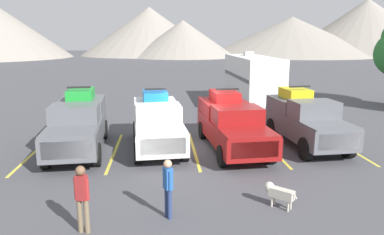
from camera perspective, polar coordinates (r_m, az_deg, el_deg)
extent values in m
plane|color=#47474C|center=(16.42, 0.18, -4.57)|extent=(240.00, 240.00, 0.00)
cube|color=#595B60|center=(16.31, -17.07, -1.99)|extent=(2.43, 5.93, 0.90)
cube|color=#595B60|center=(14.19, -18.31, -2.13)|extent=(2.03, 1.76, 0.08)
cube|color=#595B60|center=(15.62, -17.52, 0.50)|extent=(1.98, 1.65, 0.77)
cube|color=slate|center=(15.03, -17.85, 0.18)|extent=(1.76, 0.35, 0.57)
cube|color=#595B60|center=(17.66, -16.56, 1.68)|extent=(2.15, 2.81, 0.65)
cube|color=silver|center=(13.56, -18.69, -4.76)|extent=(1.69, 0.19, 0.63)
cylinder|color=black|center=(14.43, -14.39, -5.52)|extent=(0.35, 0.90, 0.89)
cylinder|color=black|center=(14.73, -21.52, -5.65)|extent=(0.35, 0.90, 0.89)
cylinder|color=black|center=(18.21, -13.32, -1.77)|extent=(0.35, 0.90, 0.89)
cylinder|color=black|center=(18.44, -18.99, -1.94)|extent=(0.35, 0.90, 0.89)
cube|color=green|center=(17.57, -16.67, 3.44)|extent=(1.22, 1.78, 0.45)
cylinder|color=black|center=(16.94, -15.42, 3.18)|extent=(0.21, 0.45, 0.44)
cylinder|color=black|center=(17.07, -18.41, 3.06)|extent=(0.21, 0.45, 0.44)
cylinder|color=black|center=(18.10, -15.03, 3.76)|extent=(0.21, 0.45, 0.44)
cylinder|color=black|center=(18.21, -17.84, 3.64)|extent=(0.21, 0.45, 0.44)
cube|color=black|center=(17.05, -16.95, 4.44)|extent=(1.00, 0.16, 0.08)
cube|color=white|center=(16.11, -5.25, -1.84)|extent=(2.38, 5.59, 0.88)
cube|color=white|center=(14.09, -4.74, -1.87)|extent=(2.00, 1.67, 0.08)
cube|color=white|center=(15.45, -5.18, 0.61)|extent=(1.95, 1.56, 0.72)
cube|color=slate|center=(14.89, -5.03, 0.31)|extent=(1.74, 0.34, 0.53)
cube|color=white|center=(17.39, -5.64, 1.65)|extent=(2.12, 2.65, 0.57)
cube|color=silver|center=(13.51, -4.46, -4.42)|extent=(1.67, 0.19, 0.62)
cylinder|color=black|center=(14.54, -1.14, -5.16)|extent=(0.34, 0.82, 0.80)
cylinder|color=black|center=(14.42, -8.31, -5.44)|extent=(0.34, 0.82, 0.80)
cylinder|color=black|center=(18.08, -2.77, -1.68)|extent=(0.34, 0.82, 0.80)
cylinder|color=black|center=(17.98, -8.51, -1.88)|extent=(0.34, 0.82, 0.80)
cube|color=blue|center=(17.30, -5.67, 3.31)|extent=(1.20, 1.68, 0.45)
cylinder|color=black|center=(16.79, -4.04, 3.05)|extent=(0.21, 0.45, 0.44)
cylinder|color=black|center=(16.74, -7.07, 2.95)|extent=(0.21, 0.45, 0.44)
cylinder|color=black|center=(17.88, -4.36, 3.60)|extent=(0.21, 0.45, 0.44)
cylinder|color=black|center=(17.83, -7.20, 3.52)|extent=(0.21, 0.45, 0.44)
cube|color=black|center=(16.80, -5.60, 4.33)|extent=(0.99, 0.16, 0.08)
cube|color=maroon|center=(15.95, 6.29, -2.05)|extent=(2.49, 5.98, 0.85)
cube|color=maroon|center=(13.89, 8.62, -2.30)|extent=(2.08, 1.78, 0.08)
cube|color=maroon|center=(15.28, 6.88, 0.32)|extent=(2.03, 1.66, 0.72)
cube|color=slate|center=(14.70, 7.53, -0.03)|extent=(1.81, 0.35, 0.53)
cube|color=maroon|center=(17.28, 4.97, 1.58)|extent=(2.20, 2.83, 0.61)
cube|color=silver|center=(13.28, 9.59, -4.91)|extent=(1.73, 0.19, 0.60)
cylinder|color=black|center=(14.54, 11.91, -5.42)|extent=(0.34, 0.83, 0.81)
cylinder|color=black|center=(14.00, 4.67, -5.89)|extent=(0.34, 0.83, 0.81)
cylinder|color=black|center=(18.16, 7.47, -1.70)|extent=(0.34, 0.83, 0.81)
cylinder|color=black|center=(17.72, 1.64, -1.95)|extent=(0.34, 0.83, 0.81)
cube|color=red|center=(17.19, 5.01, 3.32)|extent=(1.25, 1.80, 0.45)
cylinder|color=black|center=(16.75, 7.02, 3.02)|extent=(0.21, 0.45, 0.44)
cylinder|color=black|center=(16.52, 3.96, 2.95)|extent=(0.21, 0.45, 0.44)
cylinder|color=black|center=(17.87, 5.98, 3.62)|extent=(0.21, 0.45, 0.44)
cylinder|color=black|center=(17.65, 3.09, 3.57)|extent=(0.21, 0.45, 0.44)
cube|color=black|center=(16.67, 5.43, 4.33)|extent=(1.02, 0.16, 0.08)
cube|color=#595B60|center=(17.11, 17.24, -1.34)|extent=(2.37, 5.35, 0.88)
cube|color=#595B60|center=(15.39, 20.41, -1.22)|extent=(2.00, 1.60, 0.08)
cube|color=#595B60|center=(16.53, 18.13, 1.09)|extent=(1.95, 1.49, 0.79)
cube|color=slate|center=(16.05, 19.01, 0.85)|extent=(1.74, 0.36, 0.58)
cube|color=#595B60|center=(18.20, 15.45, 1.95)|extent=(2.11, 2.54, 0.61)
cube|color=silver|center=(14.91, 21.59, -3.45)|extent=(1.67, 0.19, 0.61)
cylinder|color=black|center=(16.16, 22.79, -4.15)|extent=(0.35, 0.93, 0.91)
cylinder|color=black|center=(15.29, 16.99, -4.61)|extent=(0.35, 0.93, 0.91)
cylinder|color=black|center=(19.14, 17.27, -1.27)|extent=(0.35, 0.93, 0.91)
cylinder|color=black|center=(18.42, 12.21, -1.51)|extent=(0.35, 0.93, 0.91)
cube|color=yellow|center=(18.12, 15.54, 3.59)|extent=(1.20, 1.61, 0.45)
cylinder|color=black|center=(17.84, 17.54, 3.32)|extent=(0.21, 0.45, 0.44)
cylinder|color=black|center=(17.46, 14.93, 3.30)|extent=(0.21, 0.45, 0.44)
cylinder|color=black|center=(18.78, 16.11, 3.83)|extent=(0.21, 0.45, 0.44)
cylinder|color=black|center=(18.42, 13.61, 3.82)|extent=(0.21, 0.45, 0.44)
cube|color=black|center=(17.68, 16.19, 4.58)|extent=(0.99, 0.16, 0.08)
cube|color=gold|center=(16.90, -23.16, -5.08)|extent=(0.12, 5.50, 0.01)
cube|color=gold|center=(16.14, -11.73, -5.11)|extent=(0.12, 5.50, 0.01)
cube|color=gold|center=(16.07, 0.29, -4.93)|extent=(0.12, 5.50, 0.01)
cube|color=gold|center=(16.69, 11.91, -4.55)|extent=(0.12, 5.50, 0.01)
cube|color=gold|center=(17.93, 22.29, -4.05)|extent=(0.12, 5.50, 0.01)
cube|color=white|center=(26.14, 9.18, 6.03)|extent=(2.48, 7.91, 2.90)
cube|color=#595960|center=(25.85, 6.65, 6.36)|extent=(0.15, 7.55, 0.24)
cube|color=silver|center=(27.16, 8.66, 9.67)|extent=(0.61, 0.71, 0.30)
cube|color=#333333|center=(22.09, 12.01, 0.41)|extent=(0.14, 1.20, 0.12)
cylinder|color=black|center=(25.76, 11.91, 2.23)|extent=(0.23, 0.76, 0.76)
cylinder|color=black|center=(25.20, 7.23, 2.18)|extent=(0.23, 0.76, 0.76)
cylinder|color=black|center=(27.54, 10.74, 2.92)|extent=(0.23, 0.76, 0.76)
cylinder|color=black|center=(27.02, 6.35, 2.88)|extent=(0.23, 0.76, 0.76)
cylinder|color=#726047|center=(9.81, -15.82, -14.35)|extent=(0.13, 0.13, 0.88)
cylinder|color=#726047|center=(9.88, -16.78, -14.20)|extent=(0.13, 0.13, 0.88)
cube|color=maroon|center=(9.54, -16.58, -10.24)|extent=(0.30, 0.26, 0.62)
sphere|color=brown|center=(9.39, -16.74, -7.81)|extent=(0.24, 0.24, 0.24)
cylinder|color=maroon|center=(9.49, -15.79, -10.50)|extent=(0.10, 0.10, 0.56)
cylinder|color=maroon|center=(9.61, -17.33, -10.31)|extent=(0.10, 0.10, 0.56)
cylinder|color=navy|center=(10.27, -3.87, -12.79)|extent=(0.12, 0.12, 0.82)
cylinder|color=navy|center=(10.13, -3.44, -13.14)|extent=(0.12, 0.12, 0.82)
cube|color=#2659A5|center=(9.92, -3.71, -9.29)|extent=(0.27, 0.30, 0.58)
sphere|color=tan|center=(9.78, -3.75, -7.09)|extent=(0.22, 0.22, 0.22)
cylinder|color=#2659A5|center=(10.04, -4.05, -9.20)|extent=(0.10, 0.10, 0.52)
cylinder|color=#2659A5|center=(9.82, -3.36, -9.70)|extent=(0.10, 0.10, 0.52)
cube|color=beige|center=(10.99, 13.56, -11.26)|extent=(0.69, 0.66, 0.27)
sphere|color=beige|center=(11.10, 11.75, -10.34)|extent=(0.29, 0.29, 0.29)
cylinder|color=beige|center=(10.84, 15.46, -11.42)|extent=(0.14, 0.14, 0.20)
cylinder|color=beige|center=(11.13, 12.12, -12.47)|extent=(0.06, 0.06, 0.30)
cylinder|color=beige|center=(11.27, 12.51, -12.17)|extent=(0.06, 0.06, 0.30)
cylinder|color=beige|center=(10.95, 14.49, -13.03)|extent=(0.06, 0.06, 0.30)
cylinder|color=beige|center=(11.09, 14.85, -12.71)|extent=(0.06, 0.06, 0.30)
cone|color=gray|center=(101.07, -6.52, 13.01)|extent=(35.60, 35.60, 12.36)
cone|color=gray|center=(90.63, -1.40, 11.99)|extent=(25.42, 25.42, 8.62)
cone|color=gray|center=(102.46, 15.01, 11.95)|extent=(43.79, 43.79, 9.81)
cone|color=gray|center=(112.08, 25.10, 12.44)|extent=(41.36, 41.36, 14.55)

